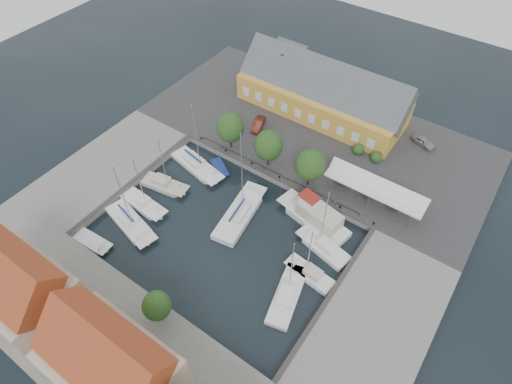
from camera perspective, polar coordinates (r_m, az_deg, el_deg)
ground at (r=58.61m, az=-3.38°, el=-4.57°), size 140.00×140.00×0.00m
north_quay at (r=71.81m, az=7.89°, el=7.79°), size 56.00×26.00×1.00m
west_quay at (r=69.17m, az=-19.11°, el=3.21°), size 12.00×24.00×1.00m
east_quay at (r=52.47m, az=15.48°, el=-16.60°), size 12.00×24.00×1.00m
south_bank at (r=51.95m, az=-18.44°, el=-19.30°), size 56.00×14.00×1.00m
quay_edge_fittings at (r=60.12m, az=-0.67°, el=-1.01°), size 56.00×24.72×0.40m
warehouse at (r=74.16m, az=8.53°, el=13.04°), size 28.56×14.00×9.55m
tent_canopy at (r=60.37m, az=15.71°, el=0.61°), size 14.00×4.00×2.83m
quay_trees at (r=62.37m, az=1.67°, el=6.23°), size 18.20×4.20×6.30m
car_silver at (r=72.78m, az=21.46°, el=6.27°), size 4.18×2.54×1.33m
car_red at (r=71.03m, az=0.32°, el=9.02°), size 2.61×4.37×1.36m
center_sailboat at (r=59.31m, az=-2.22°, el=-3.05°), size 4.93×11.36×14.82m
trawler at (r=58.66m, az=7.93°, el=-3.42°), size 11.41×5.36×5.00m
east_boat_a at (r=56.80m, az=9.04°, el=-7.38°), size 8.03×4.13×11.04m
east_boat_b at (r=54.35m, az=7.28°, el=-10.95°), size 6.80×2.87×9.29m
east_boat_c at (r=52.56m, az=4.07°, el=-13.87°), size 4.60×8.85×10.92m
west_boat_a at (r=66.44m, az=-7.93°, el=3.46°), size 10.26×4.64×13.00m
west_boat_b at (r=64.44m, az=-12.14°, el=0.87°), size 7.53×3.61×10.09m
west_boat_c at (r=62.62m, az=-14.78°, el=-1.64°), size 7.79×2.92×10.42m
west_boat_d at (r=60.94m, az=-16.39°, el=-4.01°), size 9.80×4.96×12.54m
launch_sw at (r=60.78m, az=-20.96°, el=-6.30°), size 5.79×2.48×0.98m
launch_nw at (r=65.93m, az=-4.89°, el=3.16°), size 4.60×3.73×0.88m
townhouses at (r=46.14m, az=-20.55°, el=-20.06°), size 36.30×8.50×12.00m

